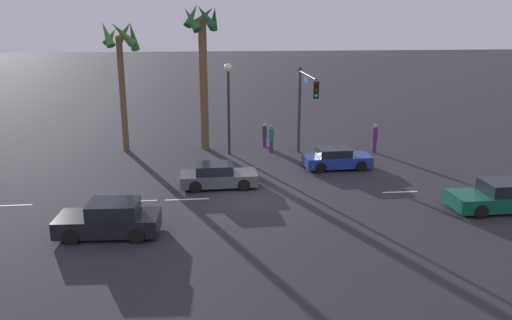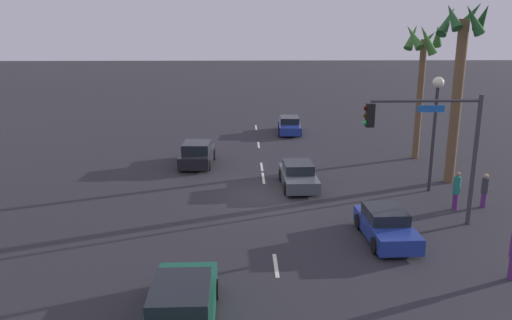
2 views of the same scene
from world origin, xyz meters
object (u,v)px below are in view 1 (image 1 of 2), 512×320
car_2 (218,176)px  car_0 (502,197)px  pedestrian_0 (265,134)px  car_3 (336,159)px  pedestrian_1 (271,138)px  palm_tree_1 (121,55)px  car_1 (110,220)px  traffic_signal (305,99)px  palm_tree_0 (202,51)px  streetlamp (228,91)px  pedestrian_2 (375,137)px

car_2 → car_0: bearing=-19.7°
pedestrian_0 → car_3: bearing=-57.2°
pedestrian_1 → palm_tree_1: 11.03m
car_1 → traffic_signal: traffic_signal is taller
traffic_signal → car_2: bearing=-138.0°
car_0 → palm_tree_0: bearing=136.3°
car_2 → pedestrian_0: bearing=67.4°
car_0 → palm_tree_1: (-18.83, 12.82, 5.70)m
streetlamp → pedestrian_1: streetlamp is taller
car_1 → pedestrian_1: size_ratio=2.33×
traffic_signal → pedestrian_0: (-2.10, 3.34, -2.94)m
palm_tree_1 → pedestrian_2: bearing=-7.3°
car_3 → pedestrian_0: (-3.63, 5.63, 0.28)m
car_3 → pedestrian_1: pedestrian_1 is taller
car_3 → palm_tree_1: bearing=157.2°
palm_tree_1 → traffic_signal: bearing=-15.4°
traffic_signal → pedestrian_2: bearing=11.8°
car_3 → pedestrian_2: pedestrian_2 is taller
pedestrian_2 → palm_tree_0: 12.65m
car_0 → pedestrian_1: 14.83m
palm_tree_1 → streetlamp: bearing=-12.1°
traffic_signal → palm_tree_1: size_ratio=0.66×
pedestrian_1 → pedestrian_2: 6.81m
car_0 → streetlamp: streetlamp is taller
car_1 → palm_tree_0: size_ratio=0.44×
palm_tree_0 → pedestrian_0: bearing=-0.3°
pedestrian_1 → traffic_signal: bearing=-45.9°
pedestrian_2 → palm_tree_0: bearing=168.2°
car_0 → pedestrian_2: (-2.52, 10.72, 0.39)m
car_3 → pedestrian_0: size_ratio=2.42×
car_2 → streetlamp: streetlamp is taller
car_2 → palm_tree_0: (-0.63, 8.38, 5.93)m
car_3 → pedestrian_2: size_ratio=2.06×
car_3 → pedestrian_2: bearing=44.2°
car_0 → pedestrian_0: 16.16m
car_0 → traffic_signal: size_ratio=0.83×
pedestrian_0 → palm_tree_1: (-9.27, -0.21, 5.48)m
car_3 → pedestrian_2: (3.42, 3.32, 0.44)m
car_3 → pedestrian_1: size_ratio=2.18×
palm_tree_0 → pedestrian_1: bearing=-18.7°
car_0 → car_2: car_0 is taller
car_0 → pedestrian_1: size_ratio=2.55×
car_0 → car_1: bearing=-176.6°
streetlamp → palm_tree_1: size_ratio=0.69×
car_0 → palm_tree_0: palm_tree_0 is taller
car_3 → palm_tree_0: 11.27m
car_0 → pedestrian_0: (-9.57, 13.03, 0.22)m
pedestrian_0 → pedestrian_2: pedestrian_2 is taller
car_0 → car_1: car_1 is taller
car_3 → streetlamp: bearing=147.1°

